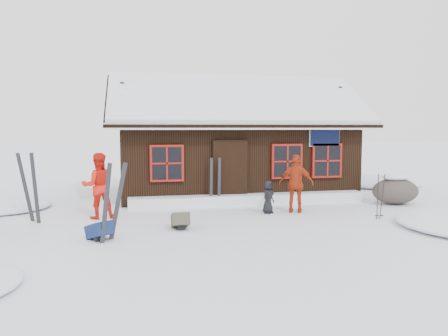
{
  "coord_description": "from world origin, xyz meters",
  "views": [
    {
      "loc": [
        -2.07,
        -11.05,
        2.44
      ],
      "look_at": [
        0.42,
        1.05,
        1.3
      ],
      "focal_mm": 35.0,
      "sensor_mm": 36.0,
      "label": 1
    }
  ],
  "objects": [
    {
      "name": "skier_orange_right",
      "position": [
        2.46,
        0.71,
        0.84
      ],
      "size": [
        1.07,
        0.76,
        1.68
      ],
      "primitive_type": "imported",
      "rotation": [
        0.0,
        0.0,
        2.74
      ],
      "color": "#AE3011",
      "rests_on": "ground"
    },
    {
      "name": "skier_crouched",
      "position": [
        1.65,
        0.76,
        0.47
      ],
      "size": [
        0.54,
        0.53,
        0.93
      ],
      "primitive_type": "imported",
      "rotation": [
        0.0,
        0.0,
        0.74
      ],
      "color": "black",
      "rests_on": "ground"
    },
    {
      "name": "boulder",
      "position": [
        6.11,
        1.42,
        0.45
      ],
      "size": [
        1.51,
        1.13,
        0.87
      ],
      "color": "#4F473F",
      "rests_on": "ground"
    },
    {
      "name": "skier_orange_left",
      "position": [
        -3.04,
        1.03,
        0.89
      ],
      "size": [
        0.97,
        0.81,
        1.78
      ],
      "primitive_type": "imported",
      "rotation": [
        0.0,
        0.0,
        3.32
      ],
      "color": "red",
      "rests_on": "ground"
    },
    {
      "name": "ski_pair_left",
      "position": [
        -2.57,
        -1.42,
        0.83
      ],
      "size": [
        0.61,
        0.38,
        1.74
      ],
      "rotation": [
        0.0,
        0.0,
        0.54
      ],
      "color": "black",
      "rests_on": "ground"
    },
    {
      "name": "backpack_blue",
      "position": [
        -2.85,
        -1.34,
        0.15
      ],
      "size": [
        0.65,
        0.68,
        0.29
      ],
      "primitive_type": "cube",
      "rotation": [
        0.0,
        0.0,
        0.63
      ],
      "color": "#12224D",
      "rests_on": "ground"
    },
    {
      "name": "ski_pair_right",
      "position": [
        0.37,
        2.18,
        0.73
      ],
      "size": [
        0.37,
        0.06,
        1.56
      ],
      "rotation": [
        0.0,
        0.0,
        0.08
      ],
      "color": "black",
      "rests_on": "ground"
    },
    {
      "name": "mountain_hut",
      "position": [
        1.5,
        4.98,
        1.58
      ],
      "size": [
        8.9,
        6.09,
        4.42
      ],
      "color": "black",
      "rests_on": "ground"
    },
    {
      "name": "ground",
      "position": [
        0.0,
        0.0,
        0.0
      ],
      "size": [
        120.0,
        120.0,
        0.0
      ],
      "primitive_type": "plane",
      "color": "white",
      "rests_on": "ground"
    },
    {
      "name": "ski_pair_mid",
      "position": [
        -4.73,
        0.9,
        0.88
      ],
      "size": [
        0.62,
        0.37,
        1.86
      ],
      "rotation": [
        0.0,
        0.0,
        -0.52
      ],
      "color": "black",
      "rests_on": "ground"
    },
    {
      "name": "snow_drift",
      "position": [
        1.5,
        2.25,
        0.17
      ],
      "size": [
        7.6,
        0.6,
        0.35
      ],
      "primitive_type": "cube",
      "color": "white",
      "rests_on": "ground"
    },
    {
      "name": "snow_mounds",
      "position": [
        1.65,
        1.86,
        0.0
      ],
      "size": [
        20.6,
        13.2,
        0.48
      ],
      "color": "white",
      "rests_on": "ground"
    },
    {
      "name": "ski_poles",
      "position": [
        4.37,
        -0.54,
        0.59
      ],
      "size": [
        0.22,
        0.11,
        1.25
      ],
      "color": "black",
      "rests_on": "ground"
    },
    {
      "name": "backpack_olive",
      "position": [
        -1.02,
        -0.66,
        0.15
      ],
      "size": [
        0.42,
        0.56,
        0.3
      ],
      "primitive_type": "cube",
      "rotation": [
        0.0,
        0.0,
        0.02
      ],
      "color": "#434230",
      "rests_on": "ground"
    }
  ]
}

